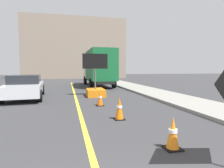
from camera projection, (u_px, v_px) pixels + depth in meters
name	position (u px, v px, depth m)	size (l,w,h in m)	color
sidewalk_curb	(212.00, 108.00, 8.11)	(2.44, 48.00, 0.14)	gray
lane_center_stripe	(81.00, 117.00, 6.88)	(0.14, 36.00, 0.01)	yellow
arrow_board_trailer	(95.00, 88.00, 12.35)	(1.60, 1.81, 2.70)	orange
box_truck	(99.00, 67.00, 19.04)	(2.50, 7.44, 3.50)	black
pickup_car	(25.00, 87.00, 11.32)	(2.32, 4.84, 1.38)	silver
highway_guide_sign	(105.00, 57.00, 28.16)	(2.78, 0.32, 5.00)	gray
far_building_block	(75.00, 50.00, 37.34)	(18.30, 8.06, 10.93)	gray
traffic_cone_near_sign	(173.00, 133.00, 4.15)	(0.36, 0.36, 0.71)	black
traffic_cone_mid_lane	(119.00, 108.00, 6.59)	(0.36, 0.36, 0.78)	black
traffic_cone_far_lane	(100.00, 98.00, 9.06)	(0.36, 0.36, 0.71)	black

